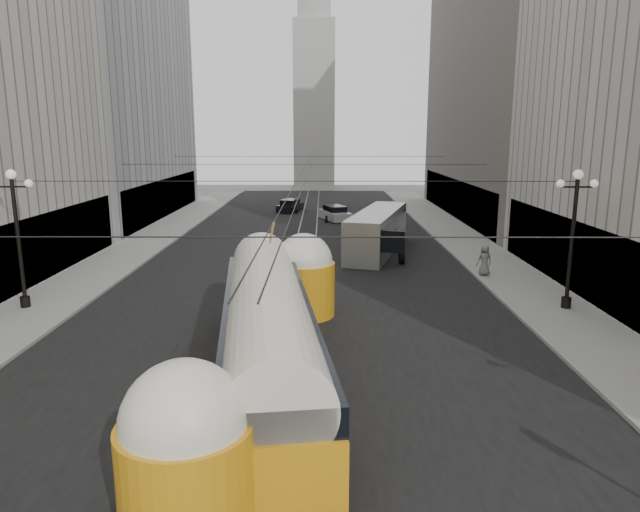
{
  "coord_description": "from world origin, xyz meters",
  "views": [
    {
      "loc": [
        1.29,
        -7.45,
        8.07
      ],
      "look_at": [
        1.19,
        12.09,
        3.87
      ],
      "focal_mm": 32.0,
      "sensor_mm": 36.0,
      "label": 1
    }
  ],
  "objects_px": {
    "streetcar": "(268,329)",
    "pedestrian_sidewalk_right": "(484,260)",
    "city_bus": "(378,230)",
    "pedestrian_crossing_a": "(127,472)"
  },
  "relations": [
    {
      "from": "streetcar",
      "to": "pedestrian_sidewalk_right",
      "type": "xyz_separation_m",
      "value": [
        11.0,
        14.15,
        -0.82
      ]
    },
    {
      "from": "city_bus",
      "to": "pedestrian_crossing_a",
      "type": "relative_size",
      "value": 7.14
    },
    {
      "from": "streetcar",
      "to": "city_bus",
      "type": "height_order",
      "value": "streetcar"
    },
    {
      "from": "city_bus",
      "to": "pedestrian_crossing_a",
      "type": "distance_m",
      "value": 28.89
    },
    {
      "from": "pedestrian_sidewalk_right",
      "to": "city_bus",
      "type": "bearing_deg",
      "value": -64.56
    },
    {
      "from": "city_bus",
      "to": "pedestrian_sidewalk_right",
      "type": "distance_m",
      "value": 9.03
    },
    {
      "from": "streetcar",
      "to": "pedestrian_crossing_a",
      "type": "distance_m",
      "value": 6.92
    },
    {
      "from": "city_bus",
      "to": "pedestrian_crossing_a",
      "type": "height_order",
      "value": "city_bus"
    },
    {
      "from": "streetcar",
      "to": "city_bus",
      "type": "relative_size",
      "value": 1.47
    },
    {
      "from": "pedestrian_crossing_a",
      "to": "city_bus",
      "type": "bearing_deg",
      "value": -19.89
    }
  ]
}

